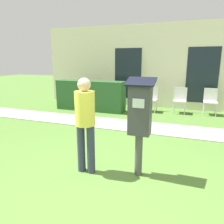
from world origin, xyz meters
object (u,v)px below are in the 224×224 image
parking_meter (140,115)px  outdoor_chair_middle (180,98)px  outdoor_chair_left (151,97)px  outdoor_chair_right (210,99)px  person_standing (85,119)px

parking_meter → outdoor_chair_middle: parking_meter is taller
outdoor_chair_left → outdoor_chair_right: size_ratio=1.00×
person_standing → outdoor_chair_left: bearing=110.5°
parking_meter → outdoor_chair_right: 5.07m
parking_meter → person_standing: parking_meter is taller
parking_meter → outdoor_chair_left: bearing=97.9°
outdoor_chair_left → outdoor_chair_right: same height
parking_meter → outdoor_chair_middle: (0.36, 4.75, -0.49)m
outdoor_chair_right → outdoor_chair_left: bearing=173.1°
person_standing → outdoor_chair_right: 5.54m
person_standing → outdoor_chair_right: bearing=89.5°
outdoor_chair_left → outdoor_chair_middle: same height
parking_meter → outdoor_chair_left: (-0.64, 4.63, -0.49)m
outdoor_chair_middle → person_standing: bearing=-108.3°
outdoor_chair_left → parking_meter: bearing=-105.0°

